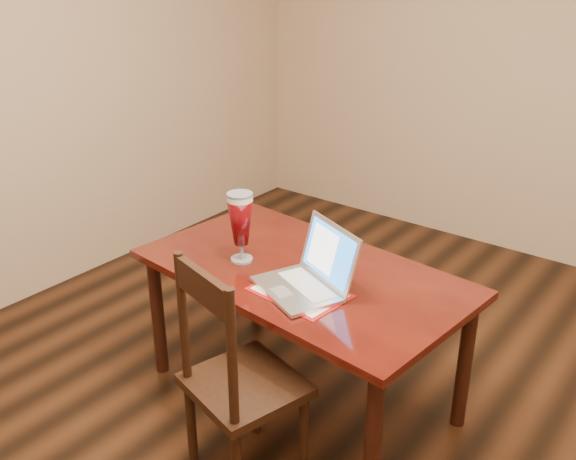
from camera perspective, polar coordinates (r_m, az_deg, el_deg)
The scene contains 3 objects.
room_shell at distance 2.09m, azimuth 4.98°, elevation 17.85°, with size 4.51×5.01×2.71m.
dining_table at distance 2.85m, azimuth 1.00°, elevation -4.64°, with size 1.52×0.95×1.00m.
dining_chair at distance 2.52m, azimuth -4.51°, elevation -13.25°, with size 0.50×0.49×0.98m.
Camera 1 is at (1.12, -1.75, 1.98)m, focal length 40.00 mm.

